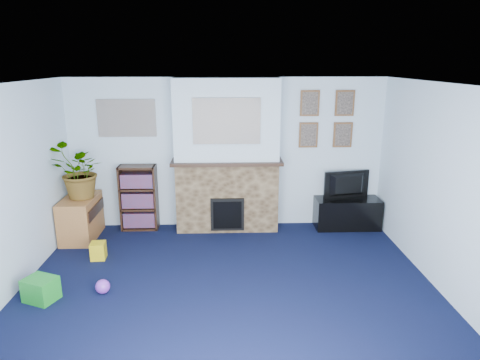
{
  "coord_description": "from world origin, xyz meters",
  "views": [
    {
      "loc": [
        -0.02,
        -4.46,
        2.64
      ],
      "look_at": [
        0.16,
        0.8,
        1.17
      ],
      "focal_mm": 32.0,
      "sensor_mm": 36.0,
      "label": 1
    }
  ],
  "objects_px": {
    "tv_stand": "(347,214)",
    "sideboard": "(81,216)",
    "television": "(349,185)",
    "bookshelf": "(139,199)"
  },
  "relations": [
    {
      "from": "tv_stand",
      "to": "sideboard",
      "type": "bearing_deg",
      "value": -176.18
    },
    {
      "from": "television",
      "to": "sideboard",
      "type": "bearing_deg",
      "value": -7.22
    },
    {
      "from": "television",
      "to": "sideboard",
      "type": "relative_size",
      "value": 0.92
    },
    {
      "from": "bookshelf",
      "to": "television",
      "type": "bearing_deg",
      "value": -0.96
    },
    {
      "from": "tv_stand",
      "to": "television",
      "type": "relative_size",
      "value": 1.35
    },
    {
      "from": "bookshelf",
      "to": "sideboard",
      "type": "relative_size",
      "value": 1.26
    },
    {
      "from": "tv_stand",
      "to": "sideboard",
      "type": "distance_m",
      "value": 4.2
    },
    {
      "from": "tv_stand",
      "to": "sideboard",
      "type": "xyz_separation_m",
      "value": [
        -4.19,
        -0.28,
        0.12
      ]
    },
    {
      "from": "tv_stand",
      "to": "bookshelf",
      "type": "xyz_separation_m",
      "value": [
        -3.37,
        0.08,
        0.28
      ]
    },
    {
      "from": "television",
      "to": "sideboard",
      "type": "distance_m",
      "value": 4.22
    }
  ]
}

